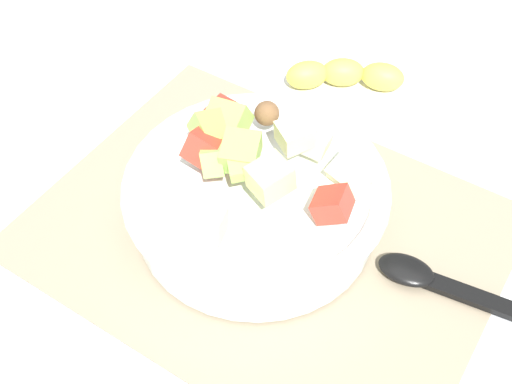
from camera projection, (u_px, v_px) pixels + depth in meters
name	position (u px, v px, depth m)	size (l,w,h in m)	color
ground_plane	(266.00, 232.00, 0.70)	(2.40, 2.40, 0.00)	silver
placemat	(266.00, 231.00, 0.70)	(0.47, 0.36, 0.01)	gray
salad_bowl	(256.00, 194.00, 0.67)	(0.27, 0.27, 0.12)	white
serving_spoon	(441.00, 284.00, 0.64)	(0.19, 0.05, 0.01)	black
banana_whole	(343.00, 74.00, 0.84)	(0.14, 0.11, 0.04)	yellow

